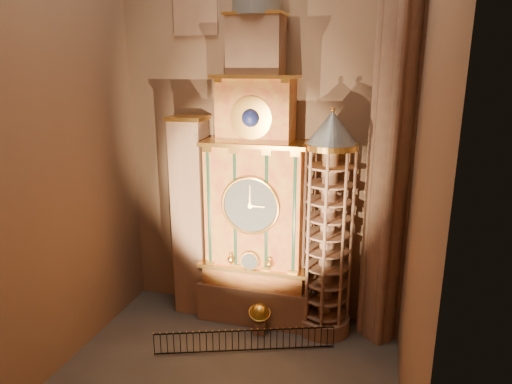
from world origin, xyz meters
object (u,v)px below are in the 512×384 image
(astronomical_clock, at_px, (256,192))
(stair_turret, at_px, (328,228))
(celestial_globe, at_px, (260,316))
(portrait_tower, at_px, (191,217))
(iron_railing, at_px, (245,341))

(astronomical_clock, relative_size, stair_turret, 1.55)
(astronomical_clock, height_order, celestial_globe, astronomical_clock)
(portrait_tower, bearing_deg, stair_turret, -2.33)
(celestial_globe, bearing_deg, iron_railing, -98.05)
(celestial_globe, height_order, iron_railing, celestial_globe)
(astronomical_clock, xyz_separation_m, celestial_globe, (0.55, -1.37, -5.76))
(astronomical_clock, height_order, iron_railing, astronomical_clock)
(portrait_tower, bearing_deg, astronomical_clock, -0.29)
(astronomical_clock, height_order, portrait_tower, astronomical_clock)
(stair_turret, bearing_deg, iron_railing, -138.97)
(astronomical_clock, xyz_separation_m, stair_turret, (3.50, -0.26, -1.41))
(portrait_tower, xyz_separation_m, iron_railing, (3.72, -3.05, -4.58))
(stair_turret, xyz_separation_m, celestial_globe, (-2.95, -1.11, -4.35))
(astronomical_clock, distance_m, iron_railing, 6.83)
(portrait_tower, distance_m, stair_turret, 6.91)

